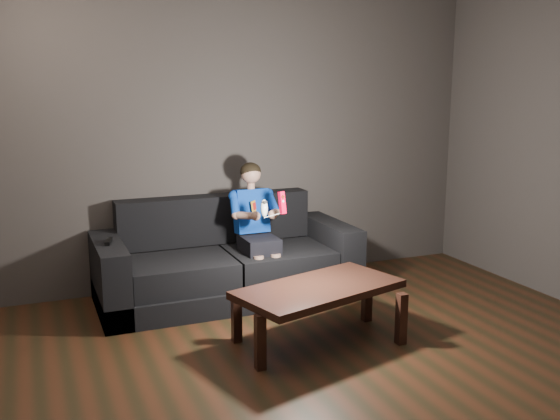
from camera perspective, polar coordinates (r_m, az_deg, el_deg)
name	(u,v)px	position (r m, az deg, el deg)	size (l,w,h in m)	color
floor	(355,398)	(3.92, 6.91, -16.73)	(5.00, 5.00, 0.00)	black
back_wall	(226,139)	(5.78, -5.00, 6.48)	(5.00, 0.04, 2.70)	#3F3A36
sofa	(226,266)	(5.50, -4.94, -5.16)	(2.22, 0.96, 0.86)	black
child	(255,218)	(5.41, -2.27, -0.70)	(0.43, 0.53, 1.06)	black
wii_remote_red	(282,203)	(5.03, 0.20, 0.68)	(0.06, 0.08, 0.18)	red
nunchuk_white	(264,208)	(4.98, -1.45, 0.17)	(0.08, 0.10, 0.15)	silver
wii_remote_black	(108,242)	(5.13, -15.41, -2.80)	(0.08, 0.17, 0.03)	black
coffee_table	(319,293)	(4.51, 3.58, -7.61)	(1.31, 0.90, 0.43)	black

